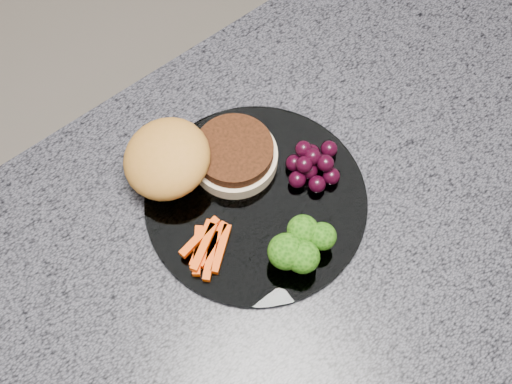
# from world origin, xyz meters

# --- Properties ---
(room) EXTENTS (4.02, 4.02, 2.70)m
(room) POSITION_xyz_m (0.00, 0.00, 1.35)
(room) COLOR gray
(room) RESTS_ON ground
(island_cabinet) EXTENTS (1.20, 0.60, 0.86)m
(island_cabinet) POSITION_xyz_m (0.00, 0.00, 0.43)
(island_cabinet) COLOR brown
(island_cabinet) RESTS_ON ground
(countertop) EXTENTS (1.20, 0.60, 0.04)m
(countertop) POSITION_xyz_m (0.00, 0.00, 0.88)
(countertop) COLOR #4B4A54
(countertop) RESTS_ON island_cabinet
(plate) EXTENTS (0.26, 0.26, 0.01)m
(plate) POSITION_xyz_m (0.07, 0.07, 0.90)
(plate) COLOR white
(plate) RESTS_ON countertop
(burger) EXTENTS (0.20, 0.16, 0.06)m
(burger) POSITION_xyz_m (0.04, 0.15, 0.93)
(burger) COLOR beige
(burger) RESTS_ON plate
(carrot_sticks) EXTENTS (0.07, 0.06, 0.02)m
(carrot_sticks) POSITION_xyz_m (-0.01, 0.06, 0.91)
(carrot_sticks) COLOR #FD4804
(carrot_sticks) RESTS_ON plate
(broccoli) EXTENTS (0.08, 0.06, 0.05)m
(broccoli) POSITION_xyz_m (0.06, -0.01, 0.93)
(broccoli) COLOR #598831
(broccoli) RESTS_ON plate
(grape_bunch) EXTENTS (0.08, 0.06, 0.04)m
(grape_bunch) POSITION_xyz_m (0.15, 0.06, 0.92)
(grape_bunch) COLOR black
(grape_bunch) RESTS_ON plate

